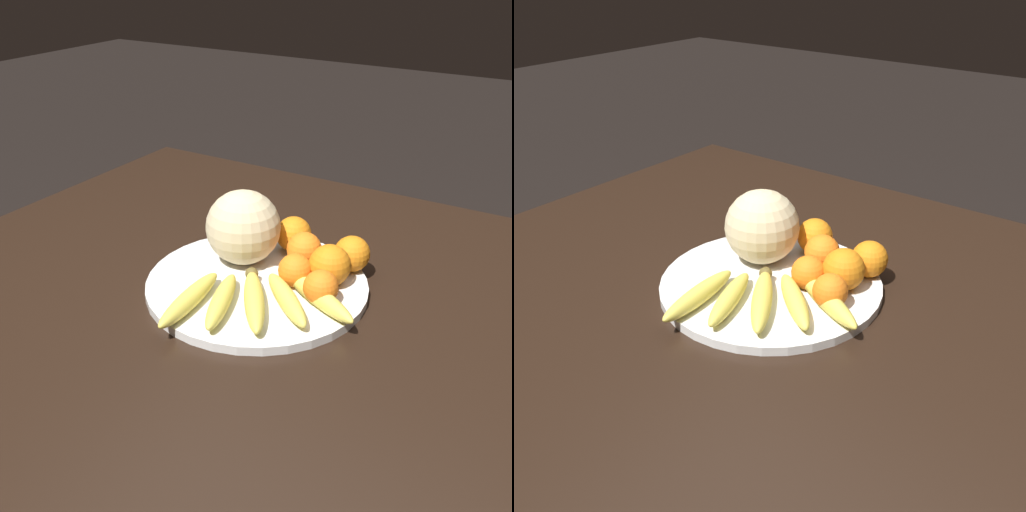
{
  "view_description": "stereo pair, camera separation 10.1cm",
  "coord_description": "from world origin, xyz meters",
  "views": [
    {
      "loc": [
        0.44,
        -0.77,
        1.32
      ],
      "look_at": [
        -0.03,
        -0.0,
        0.84
      ],
      "focal_mm": 42.0,
      "sensor_mm": 36.0,
      "label": 1
    },
    {
      "loc": [
        0.52,
        -0.71,
        1.32
      ],
      "look_at": [
        -0.03,
        -0.0,
        0.84
      ],
      "focal_mm": 42.0,
      "sensor_mm": 36.0,
      "label": 2
    }
  ],
  "objects": [
    {
      "name": "melon",
      "position": [
        -0.09,
        0.05,
        0.86
      ],
      "size": [
        0.14,
        0.14,
        0.14
      ],
      "color": "beige",
      "rests_on": "fruit_bowl"
    },
    {
      "name": "orange_mid_center",
      "position": [
        0.02,
        0.09,
        0.82
      ],
      "size": [
        0.06,
        0.06,
        0.06
      ],
      "color": "orange",
      "rests_on": "fruit_bowl"
    },
    {
      "name": "orange_top_small",
      "position": [
        -0.03,
        0.14,
        0.82
      ],
      "size": [
        0.07,
        0.07,
        0.07
      ],
      "color": "orange",
      "rests_on": "fruit_bowl"
    },
    {
      "name": "orange_back_left",
      "position": [
        0.1,
        0.12,
        0.82
      ],
      "size": [
        0.06,
        0.06,
        0.06
      ],
      "color": "orange",
      "rests_on": "fruit_bowl"
    },
    {
      "name": "orange_front_left",
      "position": [
        0.04,
        0.02,
        0.82
      ],
      "size": [
        0.06,
        0.06,
        0.06
      ],
      "color": "orange",
      "rests_on": "fruit_bowl"
    },
    {
      "name": "banana_bunch",
      "position": [
        0.01,
        -0.07,
        0.81
      ],
      "size": [
        0.28,
        0.26,
        0.03
      ],
      "rotation": [
        0.0,
        0.0,
        5.31
      ],
      "color": "brown",
      "rests_on": "fruit_bowl"
    },
    {
      "name": "produce_tag",
      "position": [
        0.02,
        0.05,
        0.79
      ],
      "size": [
        0.1,
        0.04,
        0.0
      ],
      "rotation": [
        0.0,
        0.0,
        0.11
      ],
      "color": "white",
      "rests_on": "fruit_bowl"
    },
    {
      "name": "kitchen_table",
      "position": [
        0.0,
        0.0,
        0.68
      ],
      "size": [
        1.33,
        1.09,
        0.78
      ],
      "color": "black",
      "rests_on": "ground_plane"
    },
    {
      "name": "orange_back_right",
      "position": [
        0.1,
        -0.01,
        0.82
      ],
      "size": [
        0.06,
        0.06,
        0.06
      ],
      "color": "orange",
      "rests_on": "fruit_bowl"
    },
    {
      "name": "orange_front_right",
      "position": [
        0.08,
        0.06,
        0.83
      ],
      "size": [
        0.07,
        0.07,
        0.07
      ],
      "color": "orange",
      "rests_on": "fruit_bowl"
    },
    {
      "name": "fruit_bowl",
      "position": [
        -0.03,
        -0.0,
        0.78
      ],
      "size": [
        0.39,
        0.39,
        0.02
      ],
      "color": "white",
      "rests_on": "kitchen_table"
    }
  ]
}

